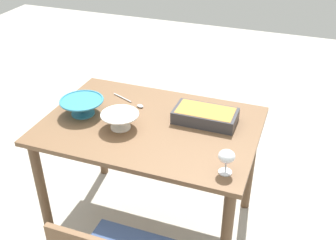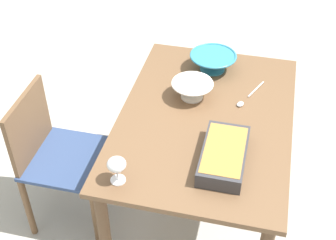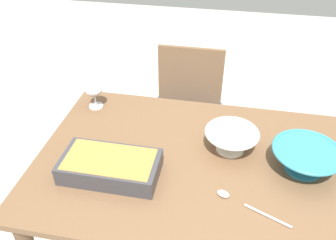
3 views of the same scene
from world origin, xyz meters
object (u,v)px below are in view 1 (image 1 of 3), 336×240
object	(u,v)px
casserole_dish	(205,115)
serving_spoon	(134,103)
mixing_bowl	(120,120)
dining_table	(151,140)
small_bowl	(82,106)
wine_glass	(227,157)

from	to	relation	value
casserole_dish	serving_spoon	bearing A→B (deg)	174.07
casserole_dish	serving_spoon	world-z (taller)	casserole_dish
mixing_bowl	dining_table	bearing A→B (deg)	34.49
mixing_bowl	small_bowl	distance (m)	0.28
casserole_dish	serving_spoon	distance (m)	0.46
small_bowl	dining_table	bearing A→B (deg)	4.77
mixing_bowl	wine_glass	bearing A→B (deg)	-16.52
dining_table	mixing_bowl	bearing A→B (deg)	-145.51
dining_table	small_bowl	distance (m)	0.44
dining_table	serving_spoon	bearing A→B (deg)	135.81
casserole_dish	small_bowl	world-z (taller)	small_bowl
small_bowl	casserole_dish	bearing A→B (deg)	13.05
casserole_dish	mixing_bowl	distance (m)	0.47
wine_glass	small_bowl	xyz separation A→B (m)	(-0.90, 0.25, -0.03)
dining_table	casserole_dish	bearing A→B (deg)	24.05
wine_glass	casserole_dish	size ratio (longest dim) A/B	0.35
small_bowl	serving_spoon	bearing A→B (deg)	42.23
casserole_dish	mixing_bowl	world-z (taller)	mixing_bowl
mixing_bowl	serving_spoon	bearing A→B (deg)	98.78
casserole_dish	dining_table	bearing A→B (deg)	-155.95
wine_glass	casserole_dish	world-z (taller)	wine_glass
casserole_dish	mixing_bowl	size ratio (longest dim) A/B	1.67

